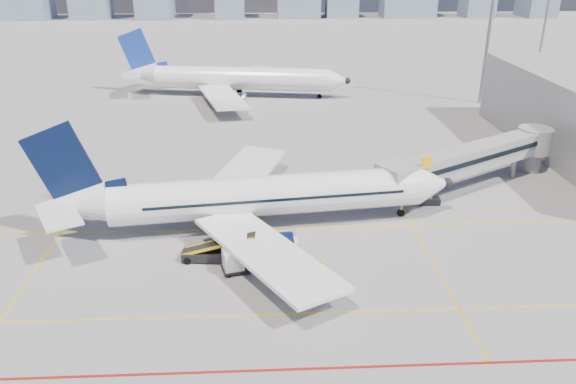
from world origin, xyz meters
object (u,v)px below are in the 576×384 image
ramp_worker (323,270)px  main_aircraft (251,197)px  baggage_tug (304,270)px  second_aircraft (232,79)px  cargo_dolly (244,259)px  belt_loader (211,253)px

ramp_worker → main_aircraft: bearing=46.2°
baggage_tug → ramp_worker: size_ratio=1.32×
second_aircraft → baggage_tug: second_aircraft is taller
cargo_dolly → ramp_worker: cargo_dolly is taller
second_aircraft → cargo_dolly: size_ratio=10.46×
cargo_dolly → ramp_worker: size_ratio=2.01×
baggage_tug → cargo_dolly: bearing=149.0°
baggage_tug → belt_loader: size_ratio=0.40×
second_aircraft → cargo_dolly: second_aircraft is taller
main_aircraft → second_aircraft: size_ratio=0.95×
cargo_dolly → belt_loader: size_ratio=0.61×
cargo_dolly → belt_loader: bearing=133.6°
cargo_dolly → main_aircraft: bearing=71.5°
cargo_dolly → baggage_tug: bearing=-30.8°
main_aircraft → second_aircraft: (-4.09, 53.68, -0.00)m
cargo_dolly → second_aircraft: bearing=79.0°
baggage_tug → ramp_worker: (1.50, -0.53, 0.21)m
main_aircraft → second_aircraft: 53.83m
baggage_tug → belt_loader: 8.55m
second_aircraft → ramp_worker: size_ratio=20.98×
main_aircraft → cargo_dolly: bearing=-101.1°
belt_loader → baggage_tug: bearing=-17.7°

